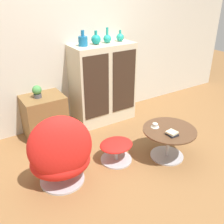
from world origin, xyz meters
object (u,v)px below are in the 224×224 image
(ottoman, at_px, (116,148))
(vase_inner_left, at_px, (96,39))
(vase_rightmost, at_px, (120,37))
(book_stack, at_px, (172,133))
(potted_plant, at_px, (37,91))
(coffee_table, at_px, (169,139))
(teacup, at_px, (155,126))
(egg_chair, at_px, (60,155))
(tv_console, at_px, (45,116))
(sideboard, at_px, (103,84))
(vase_inner_right, at_px, (107,38))
(vase_leftmost, at_px, (83,41))

(ottoman, height_order, vase_inner_left, vase_inner_left)
(vase_rightmost, xyz_separation_m, book_stack, (-0.22, -1.47, -0.88))
(vase_rightmost, height_order, potted_plant, vase_rightmost)
(coffee_table, relative_size, vase_rightmost, 4.02)
(teacup, bearing_deg, egg_chair, 175.45)
(teacup, xyz_separation_m, book_stack, (0.05, -0.26, 0.00))
(coffee_table, bearing_deg, tv_console, 130.07)
(coffee_table, height_order, vase_rightmost, vase_rightmost)
(tv_console, distance_m, vase_rightmost, 1.63)
(sideboard, height_order, egg_chair, sideboard)
(tv_console, height_order, vase_inner_left, vase_inner_left)
(vase_rightmost, bearing_deg, potted_plant, 179.81)
(potted_plant, bearing_deg, vase_inner_right, -0.23)
(sideboard, bearing_deg, vase_rightmost, 0.70)
(sideboard, xyz_separation_m, ottoman, (-0.44, -1.07, -0.43))
(vase_rightmost, relative_size, potted_plant, 0.94)
(ottoman, xyz_separation_m, book_stack, (0.54, -0.40, 0.24))
(vase_inner_left, bearing_deg, teacup, -83.08)
(coffee_table, distance_m, teacup, 0.24)
(coffee_table, xyz_separation_m, teacup, (-0.12, 0.14, 0.15))
(egg_chair, height_order, book_stack, egg_chair)
(tv_console, relative_size, vase_inner_right, 2.79)
(ottoman, relative_size, vase_inner_right, 1.93)
(vase_inner_left, bearing_deg, ottoman, -107.67)
(vase_inner_left, distance_m, teacup, 1.51)
(vase_leftmost, relative_size, book_stack, 1.59)
(coffee_table, distance_m, book_stack, 0.21)
(vase_leftmost, xyz_separation_m, book_stack, (0.40, -1.47, -0.89))
(egg_chair, bearing_deg, vase_inner_right, 41.19)
(vase_leftmost, height_order, potted_plant, vase_leftmost)
(egg_chair, height_order, teacup, egg_chair)
(vase_leftmost, distance_m, vase_inner_right, 0.40)
(vase_inner_right, relative_size, potted_plant, 1.26)
(vase_inner_right, distance_m, teacup, 1.50)
(vase_leftmost, height_order, vase_inner_right, vase_inner_right)
(potted_plant, bearing_deg, vase_leftmost, -0.36)
(ottoman, bearing_deg, coffee_table, -25.31)
(book_stack, bearing_deg, coffee_table, 58.16)
(egg_chair, bearing_deg, vase_rightmost, 36.59)
(ottoman, bearing_deg, vase_rightmost, 54.67)
(sideboard, distance_m, egg_chair, 1.64)
(sideboard, height_order, tv_console, sideboard)
(vase_leftmost, bearing_deg, ottoman, -97.04)
(ottoman, distance_m, teacup, 0.56)
(vase_inner_left, height_order, vase_inner_right, vase_inner_right)
(egg_chair, xyz_separation_m, vase_rightmost, (1.50, 1.12, 0.91))
(egg_chair, xyz_separation_m, potted_plant, (0.15, 1.12, 0.32))
(tv_console, bearing_deg, vase_inner_left, -0.26)
(sideboard, distance_m, vase_inner_right, 0.69)
(vase_inner_left, bearing_deg, egg_chair, -134.22)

